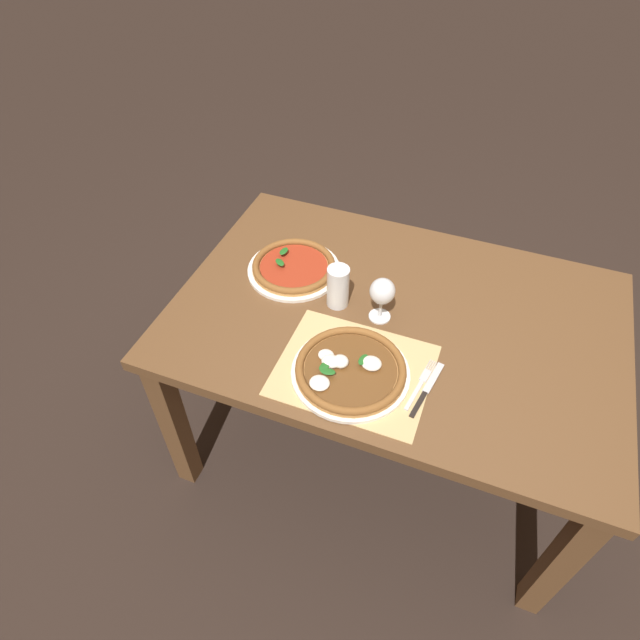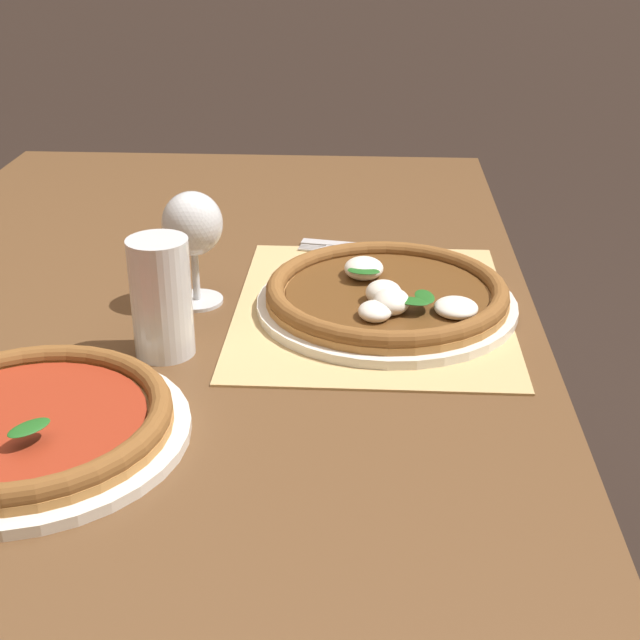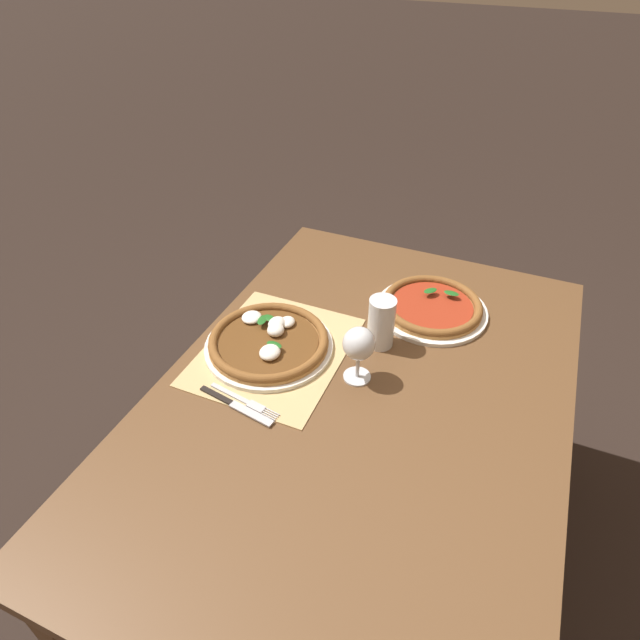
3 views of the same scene
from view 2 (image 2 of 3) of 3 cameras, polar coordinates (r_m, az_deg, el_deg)
dining_table at (r=1.31m, az=-8.48°, el=-1.71°), size 1.42×0.97×0.74m
paper_placemat at (r=1.19m, az=3.34°, el=0.80°), size 0.44×0.36×0.00m
pizza_near at (r=1.18m, az=4.32°, el=1.60°), size 0.34×0.34×0.05m
pizza_far at (r=0.95m, az=-18.11°, el=-6.31°), size 0.32×0.32×0.04m
wine_glass at (r=1.18m, az=-8.15°, el=5.81°), size 0.08×0.08×0.16m
pint_glass at (r=1.06m, az=-10.11°, el=1.28°), size 0.07×0.07×0.15m
fork at (r=1.37m, az=2.68°, el=4.37°), size 0.05×0.20×0.00m
knife at (r=1.39m, az=3.15°, el=4.68°), size 0.05×0.21×0.01m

